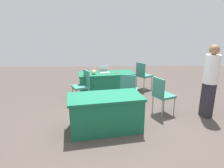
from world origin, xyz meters
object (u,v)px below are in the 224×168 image
(yarn_ball, at_px, (94,72))
(scissors_red, at_px, (117,73))
(chair_tucked_left, at_px, (129,88))
(person_attendee_standing, at_px, (210,78))
(laptop_silver, at_px, (104,71))
(table_mid_left, at_px, (105,112))
(table_foreground, at_px, (106,84))
(chair_near_front, at_px, (162,93))
(chair_tucked_right, at_px, (83,84))
(chair_aisle, at_px, (143,74))

(yarn_ball, height_order, scissors_red, yarn_ball)
(chair_tucked_left, bearing_deg, person_attendee_standing, 0.43)
(scissors_red, bearing_deg, laptop_silver, -65.68)
(table_mid_left, distance_m, scissors_red, 2.23)
(table_mid_left, bearing_deg, yarn_ball, -80.32)
(table_foreground, bearing_deg, chair_near_front, 132.70)
(chair_tucked_left, relative_size, scissors_red, 5.33)
(scissors_red, bearing_deg, chair_tucked_right, -23.13)
(laptop_silver, distance_m, yarn_ball, 0.41)
(chair_aisle, bearing_deg, chair_tucked_left, -57.01)
(table_foreground, distance_m, person_attendee_standing, 3.04)
(table_mid_left, distance_m, chair_tucked_right, 1.81)
(chair_near_front, relative_size, chair_aisle, 0.99)
(chair_tucked_right, distance_m, person_attendee_standing, 3.40)
(chair_tucked_right, bearing_deg, person_attendee_standing, -134.79)
(person_attendee_standing, xyz_separation_m, scissors_red, (2.14, -1.62, -0.23))
(chair_tucked_right, distance_m, yarn_ball, 0.55)
(person_attendee_standing, bearing_deg, scissors_red, -142.41)
(table_foreground, relative_size, person_attendee_standing, 1.05)
(table_foreground, distance_m, chair_tucked_right, 0.90)
(yarn_ball, bearing_deg, scissors_red, -168.56)
(table_foreground, relative_size, scissors_red, 10.41)
(laptop_silver, bearing_deg, yarn_ball, 25.80)
(chair_near_front, xyz_separation_m, laptop_silver, (1.46, -1.57, 0.25))
(chair_aisle, bearing_deg, person_attendee_standing, -7.29)
(chair_tucked_left, relative_size, yarn_ball, 6.93)
(chair_near_front, bearing_deg, chair_tucked_right, -138.61)
(table_mid_left, height_order, yarn_ball, yarn_ball)
(laptop_silver, xyz_separation_m, yarn_ball, (0.32, 0.26, 0.03))
(table_foreground, bearing_deg, chair_aisle, -153.86)
(chair_near_front, bearing_deg, person_attendee_standing, 56.97)
(person_attendee_standing, relative_size, yarn_ball, 12.83)
(table_foreground, xyz_separation_m, chair_tucked_left, (-0.60, 1.01, 0.17))
(chair_aisle, bearing_deg, table_mid_left, -59.19)
(chair_tucked_right, xyz_separation_m, person_attendee_standing, (-3.17, 1.13, 0.45))
(chair_aisle, xyz_separation_m, scissors_red, (0.99, 0.69, 0.20))
(yarn_ball, bearing_deg, chair_tucked_right, 48.21)
(chair_near_front, distance_m, chair_tucked_left, 0.92)
(laptop_silver, bearing_deg, chair_aisle, -171.84)
(chair_near_front, height_order, person_attendee_standing, person_attendee_standing)
(chair_tucked_right, bearing_deg, yarn_ball, -66.99)
(table_foreground, bearing_deg, table_mid_left, 88.85)
(table_foreground, xyz_separation_m, person_attendee_standing, (-2.47, 1.67, 0.61))
(table_mid_left, xyz_separation_m, chair_tucked_left, (-0.65, -1.21, 0.17))
(laptop_silver, height_order, yarn_ball, laptop_silver)
(chair_tucked_right, height_order, scissors_red, chair_tucked_right)
(table_mid_left, bearing_deg, scissors_red, -99.65)
(table_mid_left, relative_size, chair_tucked_right, 1.76)
(table_foreground, distance_m, laptop_silver, 0.43)
(chair_tucked_left, distance_m, scissors_red, 1.03)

